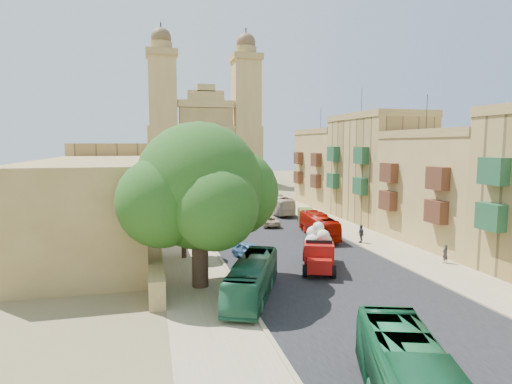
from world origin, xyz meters
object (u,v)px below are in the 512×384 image
street_tree_c (170,194)px  ficus_tree (201,190)px  pedestrian_c (361,234)px  car_white_a (220,213)px  car_dkblue (205,200)px  street_tree_a (183,216)px  olive_pickup (307,217)px  bus_cream_east (276,204)px  church (203,146)px  bus_green_north (252,278)px  street_tree_b (175,203)px  red_truck (318,249)px  car_white_b (237,200)px  street_tree_d (167,185)px  bus_red_east (319,226)px  car_blue_a (250,251)px  pedestrian_a (445,254)px  car_cream (270,221)px  car_blue_b (210,191)px

street_tree_c → ficus_tree: bearing=-88.9°
pedestrian_c → car_white_a: bearing=-144.6°
street_tree_c → car_dkblue: street_tree_c is taller
street_tree_a → olive_pickup: (16.12, 12.46, -2.84)m
bus_cream_east → church: bearing=-87.4°
church → bus_cream_east: size_ratio=3.78×
street_tree_a → bus_green_north: (3.50, -11.00, -2.43)m
street_tree_a → street_tree_b: bearing=90.0°
red_truck → car_white_b: red_truck is taller
church → street_tree_d: 32.83m
bus_red_east → car_blue_a: (-9.12, -6.79, -0.53)m
ficus_tree → street_tree_c: bearing=91.1°
olive_pickup → car_white_b: size_ratio=1.10×
street_tree_a → car_white_a: size_ratio=1.67×
church → car_dkblue: bearing=-96.8°
street_tree_d → bus_green_north: (3.50, -47.00, -1.86)m
bus_green_north → street_tree_a: bearing=131.4°
pedestrian_a → bus_cream_east: bearing=-91.4°
street_tree_b → car_dkblue: bearing=74.6°
street_tree_d → car_blue_a: bearing=-81.7°
red_truck → olive_pickup: size_ratio=1.42×
car_white_b → car_white_a: bearing=71.9°
street_tree_c → bus_cream_east: bearing=-10.5°
street_tree_d → street_tree_c: bearing=-90.0°
car_cream → car_white_b: size_ratio=1.04×
bus_green_north → car_blue_a: 9.37m
street_tree_a → pedestrian_a: size_ratio=3.47×
car_white_a → pedestrian_c: (11.29, -18.51, 0.38)m
bus_green_north → car_dkblue: size_ratio=2.15×
street_tree_c → bus_green_north: size_ratio=0.47×
street_tree_d → car_cream: size_ratio=1.06×
olive_pickup → bus_green_north: 26.64m
church → pedestrian_c: size_ratio=19.54×
street_tree_d → bus_red_east: 34.40m
car_dkblue → street_tree_c: bearing=-110.1°
bus_green_north → car_cream: bearing=95.2°
bus_cream_east → bus_green_north: bearing=67.4°
street_tree_d → car_white_a: bearing=-68.2°
ficus_tree → olive_pickup: size_ratio=2.47×
ficus_tree → car_blue_b: ficus_tree is taller
olive_pickup → car_cream: 4.79m
car_cream → car_dkblue: size_ratio=1.04×
street_tree_c → olive_pickup: (16.12, -11.54, -1.97)m
street_tree_a → car_blue_a: street_tree_a is taller
ficus_tree → bus_cream_east: bearing=64.2°
car_white_b → street_tree_b: bearing=64.0°
bus_green_north → church: bearing=109.0°
pedestrian_a → olive_pickup: bearing=-89.8°
ficus_tree → car_blue_a: (4.93, 6.13, -6.05)m
street_tree_b → car_blue_a: size_ratio=1.16×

